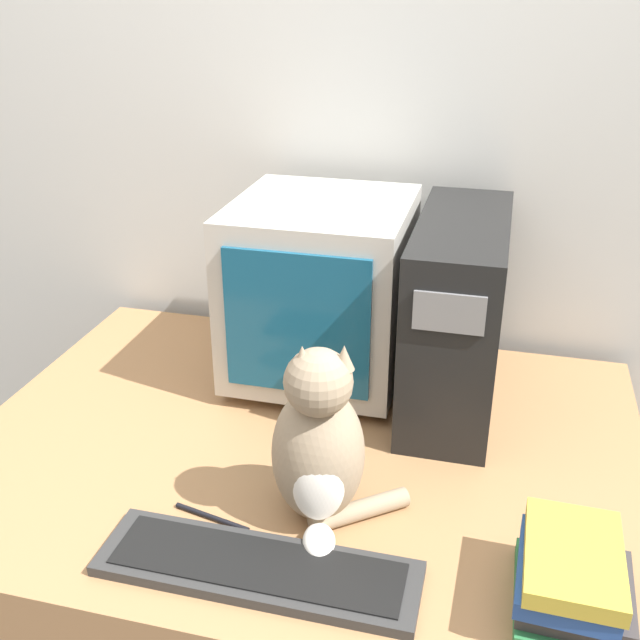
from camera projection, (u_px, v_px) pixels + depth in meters
name	position (u px, v px, depth m)	size (l,w,h in m)	color
wall_back	(364.00, 140.00, 1.74)	(7.00, 0.05, 2.50)	silver
desk	(304.00, 589.00, 1.63)	(1.30, 0.98, 0.78)	#9E7047
crt_monitor	(321.00, 290.00, 1.61)	(0.36, 0.39, 0.40)	#BCB7AD
computer_tower	(456.00, 314.00, 1.53)	(0.18, 0.48, 0.40)	black
keyboard	(258.00, 568.00, 1.14)	(0.50, 0.14, 0.02)	#2D2D2D
cat	(319.00, 447.00, 1.20)	(0.24, 0.23, 0.33)	gray
book_stack	(570.00, 581.00, 1.05)	(0.17, 0.21, 0.11)	#28703D
pen	(212.00, 517.00, 1.25)	(0.14, 0.04, 0.01)	black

